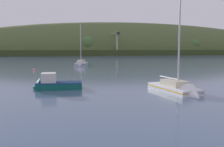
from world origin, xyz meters
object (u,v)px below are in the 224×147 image
at_px(sailboat_near_mooring, 81,65).
at_px(mooring_buoy_off_fishing_boat, 34,71).
at_px(dockside_crane, 117,44).
at_px(sailboat_far_left, 178,91).
at_px(fishing_boat_moored, 54,86).

relative_size(sailboat_near_mooring, mooring_buoy_off_fishing_boat, 15.98).
bearing_deg(mooring_buoy_off_fishing_boat, dockside_crane, 71.45).
distance_m(dockside_crane, sailboat_far_left, 149.25).
distance_m(sailboat_far_left, mooring_buoy_off_fishing_boat, 36.26).
bearing_deg(fishing_boat_moored, sailboat_near_mooring, -97.49).
relative_size(dockside_crane, fishing_boat_moored, 2.87).
distance_m(fishing_boat_moored, mooring_buoy_off_fishing_boat, 26.67).
distance_m(sailboat_far_left, fishing_boat_moored, 14.28).
xyz_separation_m(sailboat_far_left, mooring_buoy_off_fishing_boat, (-19.36, 30.66, -0.15)).
relative_size(sailboat_near_mooring, fishing_boat_moored, 2.23).
relative_size(sailboat_far_left, fishing_boat_moored, 2.29).
relative_size(dockside_crane, sailboat_far_left, 1.26).
bearing_deg(sailboat_far_left, fishing_boat_moored, -119.72).
height_order(sailboat_near_mooring, fishing_boat_moored, sailboat_near_mooring).
height_order(sailboat_far_left, fishing_boat_moored, sailboat_far_left).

